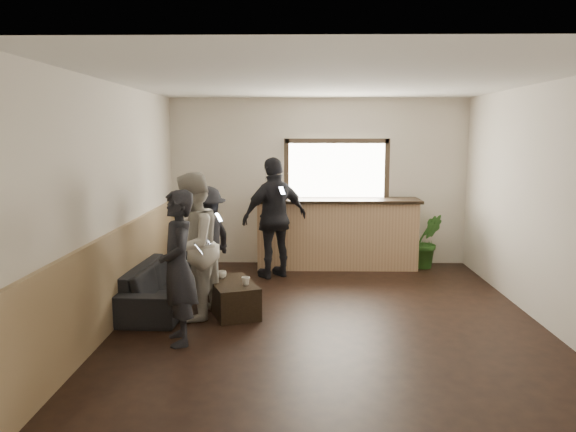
{
  "coord_description": "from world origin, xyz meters",
  "views": [
    {
      "loc": [
        -0.36,
        -6.49,
        2.21
      ],
      "look_at": [
        -0.47,
        0.4,
        1.2
      ],
      "focal_mm": 35.0,
      "sensor_mm": 36.0,
      "label": 1
    }
  ],
  "objects_px": {
    "bar_counter": "(337,229)",
    "person_b": "(191,247)",
    "coffee_table": "(233,297)",
    "cup_b": "(246,281)",
    "cup_a": "(222,275)",
    "person_a": "(178,268)",
    "sofa": "(165,286)",
    "person_d": "(275,218)",
    "person_c": "(206,240)",
    "potted_plant": "(427,241)"
  },
  "relations": [
    {
      "from": "coffee_table",
      "to": "person_b",
      "type": "xyz_separation_m",
      "value": [
        -0.46,
        -0.21,
        0.68
      ]
    },
    {
      "from": "sofa",
      "to": "cup_a",
      "type": "relative_size",
      "value": 16.0
    },
    {
      "from": "bar_counter",
      "to": "person_d",
      "type": "xyz_separation_m",
      "value": [
        -1.0,
        -0.67,
        0.29
      ]
    },
    {
      "from": "person_c",
      "to": "potted_plant",
      "type": "bearing_deg",
      "value": 142.41
    },
    {
      "from": "sofa",
      "to": "person_b",
      "type": "bearing_deg",
      "value": -132.34
    },
    {
      "from": "sofa",
      "to": "cup_a",
      "type": "height_order",
      "value": "sofa"
    },
    {
      "from": "cup_a",
      "to": "person_a",
      "type": "bearing_deg",
      "value": -104.09
    },
    {
      "from": "bar_counter",
      "to": "person_c",
      "type": "height_order",
      "value": "bar_counter"
    },
    {
      "from": "potted_plant",
      "to": "person_c",
      "type": "bearing_deg",
      "value": -155.52
    },
    {
      "from": "coffee_table",
      "to": "person_b",
      "type": "relative_size",
      "value": 0.51
    },
    {
      "from": "bar_counter",
      "to": "cup_b",
      "type": "bearing_deg",
      "value": -116.2
    },
    {
      "from": "potted_plant",
      "to": "person_d",
      "type": "relative_size",
      "value": 0.49
    },
    {
      "from": "coffee_table",
      "to": "potted_plant",
      "type": "height_order",
      "value": "potted_plant"
    },
    {
      "from": "coffee_table",
      "to": "cup_a",
      "type": "distance_m",
      "value": 0.34
    },
    {
      "from": "sofa",
      "to": "cup_a",
      "type": "bearing_deg",
      "value": -92.47
    },
    {
      "from": "person_a",
      "to": "person_c",
      "type": "bearing_deg",
      "value": 161.02
    },
    {
      "from": "cup_b",
      "to": "person_b",
      "type": "bearing_deg",
      "value": -174.16
    },
    {
      "from": "bar_counter",
      "to": "person_d",
      "type": "distance_m",
      "value": 1.24
    },
    {
      "from": "potted_plant",
      "to": "person_d",
      "type": "distance_m",
      "value": 2.61
    },
    {
      "from": "cup_a",
      "to": "person_d",
      "type": "height_order",
      "value": "person_d"
    },
    {
      "from": "potted_plant",
      "to": "person_b",
      "type": "distance_m",
      "value": 4.31
    },
    {
      "from": "cup_b",
      "to": "person_c",
      "type": "relative_size",
      "value": 0.07
    },
    {
      "from": "person_c",
      "to": "person_d",
      "type": "xyz_separation_m",
      "value": [
        0.91,
        0.92,
        0.18
      ]
    },
    {
      "from": "bar_counter",
      "to": "sofa",
      "type": "bearing_deg",
      "value": -137.01
    },
    {
      "from": "sofa",
      "to": "person_d",
      "type": "relative_size",
      "value": 1.01
    },
    {
      "from": "bar_counter",
      "to": "person_a",
      "type": "relative_size",
      "value": 1.65
    },
    {
      "from": "coffee_table",
      "to": "person_a",
      "type": "relative_size",
      "value": 0.55
    },
    {
      "from": "cup_a",
      "to": "person_b",
      "type": "relative_size",
      "value": 0.07
    },
    {
      "from": "sofa",
      "to": "cup_b",
      "type": "xyz_separation_m",
      "value": [
        1.08,
        -0.4,
        0.17
      ]
    },
    {
      "from": "person_a",
      "to": "potted_plant",
      "type": "bearing_deg",
      "value": 116.05
    },
    {
      "from": "cup_a",
      "to": "person_a",
      "type": "xyz_separation_m",
      "value": [
        -0.3,
        -1.18,
        0.38
      ]
    },
    {
      "from": "bar_counter",
      "to": "sofa",
      "type": "height_order",
      "value": "bar_counter"
    },
    {
      "from": "cup_b",
      "to": "person_a",
      "type": "height_order",
      "value": "person_a"
    },
    {
      "from": "coffee_table",
      "to": "cup_b",
      "type": "relative_size",
      "value": 8.45
    },
    {
      "from": "cup_b",
      "to": "potted_plant",
      "type": "relative_size",
      "value": 0.12
    },
    {
      "from": "person_a",
      "to": "person_d",
      "type": "bearing_deg",
      "value": 142.82
    },
    {
      "from": "person_a",
      "to": "person_d",
      "type": "distance_m",
      "value": 2.94
    },
    {
      "from": "cup_b",
      "to": "person_a",
      "type": "xyz_separation_m",
      "value": [
        -0.63,
        -0.86,
        0.37
      ]
    },
    {
      "from": "bar_counter",
      "to": "cup_b",
      "type": "relative_size",
      "value": 25.57
    },
    {
      "from": "potted_plant",
      "to": "person_c",
      "type": "xyz_separation_m",
      "value": [
        -3.4,
        -1.55,
        0.3
      ]
    },
    {
      "from": "bar_counter",
      "to": "person_d",
      "type": "height_order",
      "value": "bar_counter"
    },
    {
      "from": "cup_b",
      "to": "person_d",
      "type": "relative_size",
      "value": 0.06
    },
    {
      "from": "person_a",
      "to": "person_c",
      "type": "height_order",
      "value": "person_a"
    },
    {
      "from": "cup_a",
      "to": "person_d",
      "type": "xyz_separation_m",
      "value": [
        0.61,
        1.61,
        0.49
      ]
    },
    {
      "from": "bar_counter",
      "to": "person_b",
      "type": "bearing_deg",
      "value": -125.69
    },
    {
      "from": "cup_a",
      "to": "person_c",
      "type": "xyz_separation_m",
      "value": [
        -0.3,
        0.69,
        0.31
      ]
    },
    {
      "from": "cup_a",
      "to": "person_a",
      "type": "height_order",
      "value": "person_a"
    },
    {
      "from": "person_d",
      "to": "person_b",
      "type": "bearing_deg",
      "value": 33.88
    },
    {
      "from": "sofa",
      "to": "person_c",
      "type": "xyz_separation_m",
      "value": [
        0.45,
        0.61,
        0.48
      ]
    },
    {
      "from": "person_a",
      "to": "person_b",
      "type": "bearing_deg",
      "value": 161.32
    }
  ]
}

